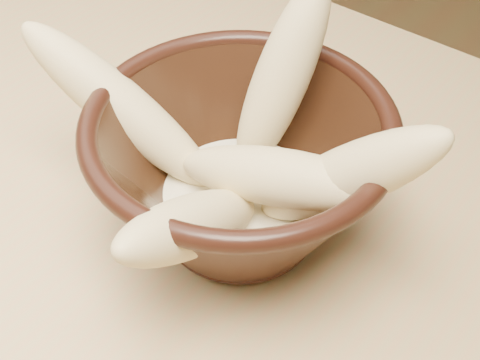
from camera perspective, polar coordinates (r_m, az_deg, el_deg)
name	(u,v)px	position (r m, az deg, el deg)	size (l,w,h in m)	color
table	(112,285)	(0.60, -10.90, -8.83)	(1.20, 0.80, 0.75)	tan
bowl	(240,170)	(0.47, 0.00, 0.86)	(0.22, 0.22, 0.12)	black
milk_puddle	(240,198)	(0.49, 0.00, -1.54)	(0.12, 0.12, 0.02)	#EFE4C0
banana_upright	(281,78)	(0.48, 3.56, 8.69)	(0.04, 0.04, 0.15)	#DBBC81
banana_left	(121,107)	(0.49, -10.15, 6.16)	(0.04, 0.04, 0.18)	#DBBC81
banana_right	(347,177)	(0.43, 9.11, 0.28)	(0.04, 0.04, 0.15)	#DBBC81
banana_across	(275,177)	(0.45, 3.01, 0.28)	(0.04, 0.04, 0.15)	#DBBC81
banana_front	(192,225)	(0.42, -4.11, -3.88)	(0.04, 0.04, 0.15)	#DBBC81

